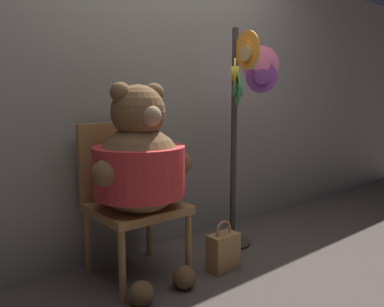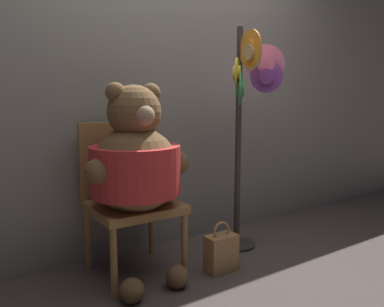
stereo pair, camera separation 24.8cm
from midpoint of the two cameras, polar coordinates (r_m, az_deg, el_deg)
ground_plane at (r=2.46m, az=7.62°, el=-18.55°), size 14.00×14.00×0.00m
wall_back at (r=2.81m, az=-2.28°, el=8.77°), size 8.00×0.10×2.26m
chair at (r=2.43m, az=-6.83°, el=-5.89°), size 0.52×0.51×0.96m
teddy_bear at (r=2.23m, az=-5.44°, el=-1.65°), size 0.65×0.58×1.20m
hat_display_rack at (r=2.71m, az=11.06°, el=6.76°), size 0.45×0.40×1.61m
handbag_on_ground at (r=2.51m, az=7.40°, el=-14.75°), size 0.21×0.12×0.33m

